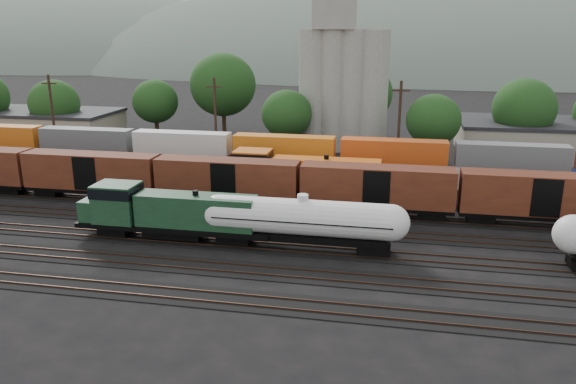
% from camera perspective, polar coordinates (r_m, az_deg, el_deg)
% --- Properties ---
extents(ground, '(600.00, 600.00, 0.00)m').
position_cam_1_polar(ground, '(53.62, -2.27, -3.57)').
color(ground, black).
extents(tracks, '(180.00, 33.20, 0.20)m').
position_cam_1_polar(tracks, '(53.61, -2.27, -3.52)').
color(tracks, black).
rests_on(tracks, ground).
extents(green_locomotive, '(17.65, 3.11, 4.67)m').
position_cam_1_polar(green_locomotive, '(50.76, -12.56, -1.96)').
color(green_locomotive, black).
rests_on(green_locomotive, ground).
extents(tank_car_a, '(17.76, 3.18, 4.65)m').
position_cam_1_polar(tank_car_a, '(47.25, 1.49, -2.81)').
color(tank_car_a, white).
rests_on(tank_car_a, ground).
extents(orange_locomotive, '(19.62, 3.27, 4.91)m').
position_cam_1_polar(orange_locomotive, '(61.94, 0.82, 1.89)').
color(orange_locomotive, black).
rests_on(orange_locomotive, ground).
extents(boxcar_string, '(169.00, 2.90, 4.20)m').
position_cam_1_polar(boxcar_string, '(56.12, 9.02, 0.50)').
color(boxcar_string, black).
rests_on(boxcar_string, ground).
extents(container_wall, '(178.40, 2.60, 5.80)m').
position_cam_1_polar(container_wall, '(66.11, 5.31, 2.94)').
color(container_wall, black).
rests_on(container_wall, ground).
extents(grain_silo, '(13.40, 5.00, 29.00)m').
position_cam_1_polar(grain_silo, '(85.71, 5.50, 11.63)').
color(grain_silo, gray).
rests_on(grain_silo, ground).
extents(industrial_sheds, '(119.38, 17.26, 5.10)m').
position_cam_1_polar(industrial_sheds, '(85.87, 7.52, 5.71)').
color(industrial_sheds, '#9E937F').
rests_on(industrial_sheds, ground).
extents(tree_band, '(163.18, 22.27, 14.22)m').
position_cam_1_polar(tree_band, '(88.04, 8.56, 9.11)').
color(tree_band, black).
rests_on(tree_band, ground).
extents(utility_poles, '(122.20, 0.36, 12.00)m').
position_cam_1_polar(utility_poles, '(72.98, 1.68, 6.87)').
color(utility_poles, black).
rests_on(utility_poles, ground).
extents(distant_hills, '(860.00, 286.00, 130.00)m').
position_cam_1_polar(distant_hills, '(311.67, 13.41, 8.82)').
color(distant_hills, '#59665B').
rests_on(distant_hills, ground).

